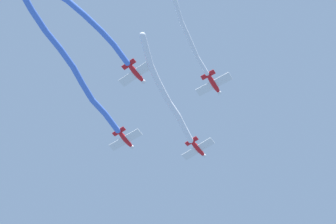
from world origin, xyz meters
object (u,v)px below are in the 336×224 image
object	(u,v)px
airplane_left_wing	(125,139)
airplane_right_wing	(214,84)
airplane_lead	(198,149)
airplane_slot	(136,73)

from	to	relation	value
airplane_left_wing	airplane_right_wing	xyz separation A→B (m)	(15.34, -7.27, 0.70)
airplane_lead	airplane_left_wing	xyz separation A→B (m)	(-11.31, -4.03, -0.40)
airplane_lead	airplane_left_wing	size ratio (longest dim) A/B	0.99
airplane_right_wing	airplane_slot	xyz separation A→B (m)	(-11.30, -4.04, -0.50)
airplane_slot	airplane_lead	bearing A→B (deg)	1.15
airplane_right_wing	airplane_slot	distance (m)	12.01
airplane_lead	airplane_slot	size ratio (longest dim) A/B	1.00
airplane_lead	airplane_right_wing	bearing A→B (deg)	-133.28
airplane_lead	airplane_right_wing	world-z (taller)	airplane_right_wing
airplane_right_wing	airplane_left_wing	bearing A→B (deg)	86.28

